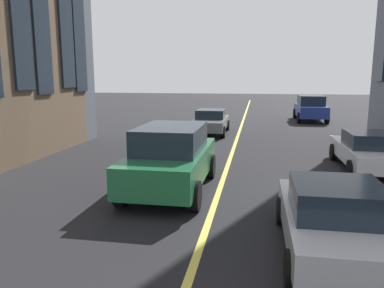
% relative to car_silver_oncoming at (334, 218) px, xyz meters
% --- Properties ---
extents(lane_centre_line, '(80.00, 0.16, 0.01)m').
position_rel_car_silver_oncoming_xyz_m(lane_centre_line, '(5.99, 2.46, -0.70)').
color(lane_centre_line, '#D8C64C').
rests_on(lane_centre_line, ground_plane).
extents(car_silver_oncoming, '(3.90, 1.89, 1.40)m').
position_rel_car_silver_oncoming_xyz_m(car_silver_oncoming, '(0.00, 0.00, 0.00)').
color(car_silver_oncoming, '#B7BABF').
rests_on(car_silver_oncoming, ground_plane).
extents(car_blue_near, '(4.70, 2.14, 1.88)m').
position_rel_car_silver_oncoming_xyz_m(car_blue_near, '(21.82, -2.44, 0.27)').
color(car_blue_near, navy).
rests_on(car_blue_near, ground_plane).
extents(car_grey_mid, '(4.40, 1.95, 1.37)m').
position_rel_car_silver_oncoming_xyz_m(car_grey_mid, '(14.46, 4.08, 0.00)').
color(car_grey_mid, slate).
rests_on(car_grey_mid, ground_plane).
extents(car_green_far, '(4.70, 2.14, 1.88)m').
position_rel_car_silver_oncoming_xyz_m(car_green_far, '(3.34, 3.82, 0.27)').
color(car_green_far, '#1E6038').
rests_on(car_green_far, ground_plane).
extents(car_white_trailing, '(4.40, 1.95, 1.37)m').
position_rel_car_silver_oncoming_xyz_m(car_white_trailing, '(6.82, -2.44, 0.00)').
color(car_white_trailing, silver).
rests_on(car_white_trailing, ground_plane).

